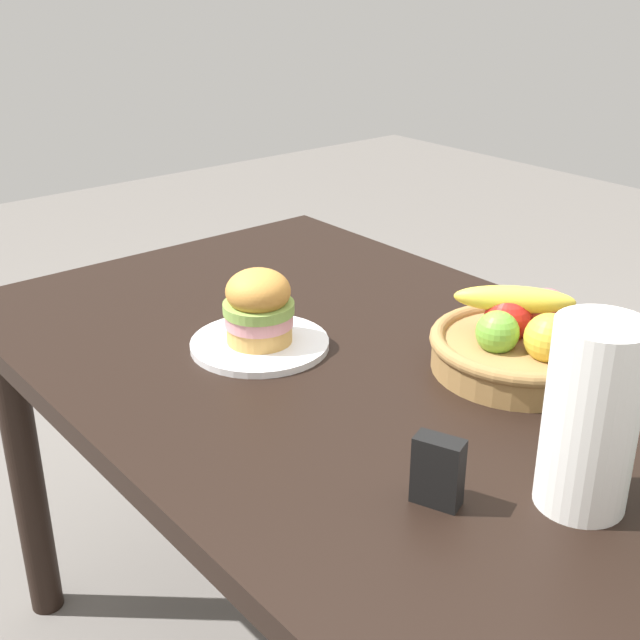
# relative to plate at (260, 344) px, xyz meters

# --- Properties ---
(dining_table) EXTENTS (1.40, 0.90, 0.75)m
(dining_table) POSITION_rel_plate_xyz_m (0.14, 0.09, -0.11)
(dining_table) COLOR black
(dining_table) RESTS_ON ground_plane
(plate) EXTENTS (0.24, 0.24, 0.01)m
(plate) POSITION_rel_plate_xyz_m (0.00, 0.00, 0.00)
(plate) COLOR white
(plate) RESTS_ON dining_table
(sandwich) EXTENTS (0.12, 0.12, 0.13)m
(sandwich) POSITION_rel_plate_xyz_m (-0.00, 0.00, 0.07)
(sandwich) COLOR tan
(sandwich) RESTS_ON plate
(fruit_basket) EXTENTS (0.29, 0.29, 0.14)m
(fruit_basket) POSITION_rel_plate_xyz_m (0.33, 0.28, 0.04)
(fruit_basket) COLOR #9E7542
(fruit_basket) RESTS_ON dining_table
(paper_towel_roll) EXTENTS (0.11, 0.11, 0.24)m
(paper_towel_roll) POSITION_rel_plate_xyz_m (0.60, 0.05, 0.11)
(paper_towel_roll) COLOR white
(paper_towel_roll) RESTS_ON dining_table
(napkin_holder) EXTENTS (0.07, 0.05, 0.09)m
(napkin_holder) POSITION_rel_plate_xyz_m (0.49, -0.09, 0.04)
(napkin_holder) COLOR black
(napkin_holder) RESTS_ON dining_table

